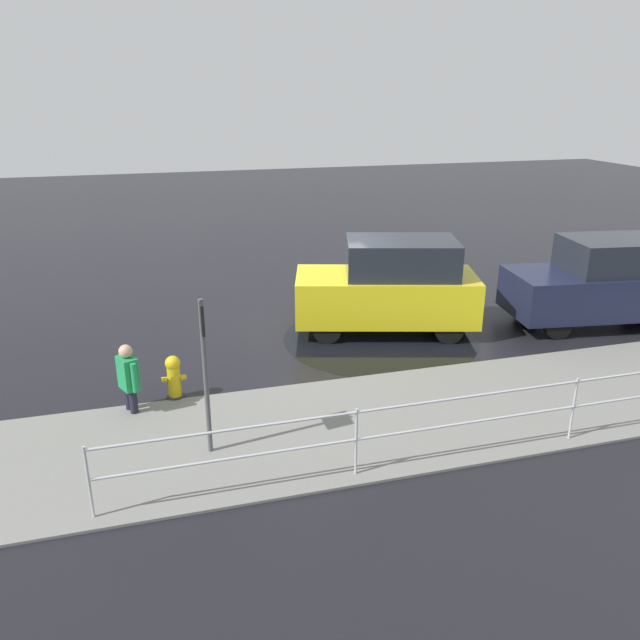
{
  "coord_description": "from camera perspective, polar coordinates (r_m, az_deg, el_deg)",
  "views": [
    {
      "loc": [
        3.63,
        12.52,
        5.04
      ],
      "look_at": [
        0.58,
        1.73,
        0.9
      ],
      "focal_mm": 35.0,
      "sensor_mm": 36.0,
      "label": 1
    }
  ],
  "objects": [
    {
      "name": "sign_post",
      "position": [
        8.84,
        -10.55,
        -3.17
      ],
      "size": [
        0.07,
        0.44,
        2.4
      ],
      "color": "#4C4C51",
      "rests_on": "ground"
    },
    {
      "name": "moving_hatchback",
      "position": [
        13.68,
        6.41,
        3.07
      ],
      "size": [
        4.22,
        2.71,
        2.06
      ],
      "color": "yellow",
      "rests_on": "ground"
    },
    {
      "name": "puddle_patch",
      "position": [
        13.55,
        5.49,
        -1.64
      ],
      "size": [
        4.18,
        4.18,
        0.01
      ],
      "primitive_type": "cylinder",
      "color": "black",
      "rests_on": "ground"
    },
    {
      "name": "metal_railing",
      "position": [
        9.21,
        13.66,
        -8.19
      ],
      "size": [
        10.38,
        0.04,
        1.05
      ],
      "color": "#B7BABF",
      "rests_on": "ground"
    },
    {
      "name": "parked_sedan",
      "position": [
        15.49,
        24.91,
        3.21
      ],
      "size": [
        4.5,
        2.32,
        1.98
      ],
      "color": "#191E38",
      "rests_on": "ground"
    },
    {
      "name": "kerb_strip",
      "position": [
        10.37,
        6.9,
        -8.85
      ],
      "size": [
        24.0,
        3.2,
        0.04
      ],
      "primitive_type": "cube",
      "color": "slate",
      "rests_on": "ground"
    },
    {
      "name": "ground_plane",
      "position": [
        13.98,
        0.36,
        -0.87
      ],
      "size": [
        60.0,
        60.0,
        0.0
      ],
      "primitive_type": "plane",
      "color": "black"
    },
    {
      "name": "fire_hydrant",
      "position": [
        11.05,
        -13.21,
        -5.16
      ],
      "size": [
        0.42,
        0.31,
        0.8
      ],
      "color": "gold",
      "rests_on": "ground"
    },
    {
      "name": "pedestrian",
      "position": [
        10.65,
        -17.12,
        -4.87
      ],
      "size": [
        0.37,
        0.53,
        1.22
      ],
      "color": "#1E8C4C",
      "rests_on": "ground"
    }
  ]
}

